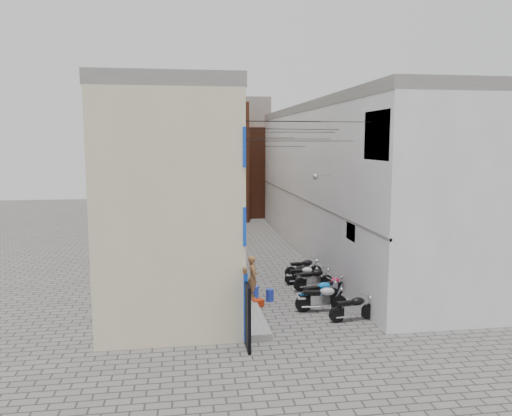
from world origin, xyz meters
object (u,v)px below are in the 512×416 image
motorcycle_d (332,286)px  person_b (235,275)px  motorcycle_f (303,274)px  water_jug_far (255,292)px  person_a (253,277)px  motorcycle_b (321,297)px  motorcycle_e (314,277)px  motorcycle_a (353,307)px  motorcycle_g (304,267)px  motorcycle_c (319,292)px  water_jug_near (270,295)px  red_crate (258,303)px

motorcycle_d → person_b: bearing=-136.8°
motorcycle_f → water_jug_far: size_ratio=3.39×
motorcycle_d → person_a: size_ratio=0.96×
motorcycle_f → person_a: (-2.77, -2.43, 0.64)m
motorcycle_b → motorcycle_e: bearing=177.7°
motorcycle_a → motorcycle_e: motorcycle_e is taller
motorcycle_g → motorcycle_e: bearing=-5.6°
motorcycle_b → person_b: person_b is taller
motorcycle_c → motorcycle_f: 3.09m
motorcycle_c → water_jug_far: size_ratio=3.92×
water_jug_far → motorcycle_d: bearing=-5.2°
motorcycle_c → person_b: (-3.36, 1.71, 0.37)m
motorcycle_g → motorcycle_d: bearing=4.5°
motorcycle_c → motorcycle_d: size_ratio=1.18×
motorcycle_a → motorcycle_f: 5.07m
person_a → water_jug_far: person_a is taller
motorcycle_e → water_jug_far: (-2.85, -0.83, -0.31)m
motorcycle_d → motorcycle_f: size_ratio=0.98×
motorcycle_a → water_jug_near: bearing=-142.6°
motorcycle_a → red_crate: 4.00m
motorcycle_b → motorcycle_d: bearing=157.5°
person_b → person_a: bearing=-147.5°
person_a → water_jug_near: size_ratio=3.46×
red_crate → person_a: bearing=110.3°
motorcycle_b → motorcycle_c: (0.13, 0.77, -0.02)m
motorcycle_g → person_b: bearing=-60.8°
motorcycle_a → water_jug_near: motorcycle_a is taller
water_jug_near → red_crate: (-0.62, -0.59, -0.12)m
motorcycle_c → motorcycle_g: (0.37, 4.22, -0.03)m
motorcycle_b → motorcycle_g: size_ratio=1.10×
person_b → water_jug_near: (1.42, -0.86, -0.70)m
motorcycle_c → motorcycle_f: motorcycle_c is taller
red_crate → motorcycle_d: bearing=13.1°
motorcycle_f → motorcycle_g: size_ratio=0.92×
motorcycle_d → motorcycle_e: size_ratio=0.87×
water_jug_near → motorcycle_g: bearing=55.7°
motorcycle_a → person_b: bearing=-138.2°
motorcycle_g → water_jug_near: size_ratio=3.67×
motorcycle_b → water_jug_far: 3.22m
motorcycle_a → motorcycle_c: (-0.77, 1.94, 0.04)m
motorcycle_a → motorcycle_c: size_ratio=0.94×
motorcycle_c → person_a: (-2.71, 0.66, 0.56)m
motorcycle_b → water_jug_far: size_ratio=4.06×
motorcycle_c → person_a: size_ratio=1.13×
motorcycle_f → person_b: 3.72m
motorcycle_b → motorcycle_d: size_ratio=1.22×
motorcycle_e → water_jug_far: motorcycle_e is taller
motorcycle_a → motorcycle_b: motorcycle_b is taller
motorcycle_b → motorcycle_f: size_ratio=1.20×
motorcycle_a → person_a: bearing=-133.6°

